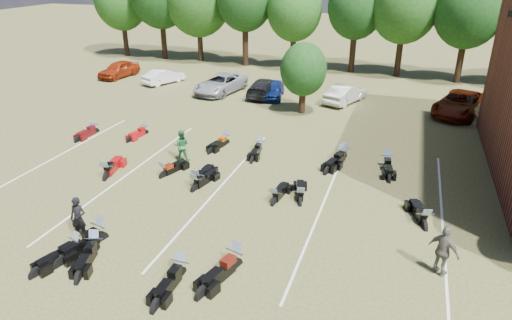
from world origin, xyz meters
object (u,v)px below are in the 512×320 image
at_px(car_4, 273,89).
at_px(person_black, 78,218).
at_px(motorcycle_3, 96,252).
at_px(motorcycle_7, 107,178).
at_px(person_grey, 443,251).
at_px(motorcycle_14, 96,133).
at_px(car_0, 119,69).
at_px(person_green, 181,145).

distance_m(car_4, person_black, 21.34).
height_order(motorcycle_3, motorcycle_7, motorcycle_7).
height_order(person_grey, motorcycle_7, person_grey).
bearing_deg(motorcycle_7, person_black, 103.99).
distance_m(person_black, person_grey, 13.42).
relative_size(car_4, motorcycle_7, 1.59).
bearing_deg(car_4, motorcycle_7, -112.51).
bearing_deg(motorcycle_3, motorcycle_14, 109.50).
relative_size(motorcycle_3, motorcycle_7, 0.92).
relative_size(car_0, person_green, 2.47).
xyz_separation_m(car_0, motorcycle_3, (15.08, -23.88, -0.74)).
bearing_deg(motorcycle_14, person_black, -53.33).
bearing_deg(person_grey, motorcycle_14, 11.61).
xyz_separation_m(car_0, car_4, (15.35, -1.93, -0.08)).
relative_size(car_4, motorcycle_14, 1.76).
relative_size(person_green, motorcycle_3, 0.78).
xyz_separation_m(car_0, person_green, (14.25, -15.22, 0.14)).
relative_size(car_0, motorcycle_14, 1.97).
bearing_deg(motorcycle_7, car_4, -113.69).
height_order(motorcycle_7, motorcycle_14, motorcycle_7).
xyz_separation_m(car_4, person_black, (-1.40, -21.29, 0.22)).
bearing_deg(car_4, person_green, -104.74).
bearing_deg(person_grey, person_black, 42.32).
bearing_deg(motorcycle_3, car_0, 105.17).
bearing_deg(person_green, car_4, -110.55).
distance_m(car_4, person_green, 13.34).
xyz_separation_m(person_grey, motorcycle_7, (-15.51, 2.68, -0.95)).
relative_size(person_black, motorcycle_14, 0.80).
height_order(car_4, person_black, person_black).
bearing_deg(motorcycle_3, motorcycle_7, 104.72).
distance_m(car_0, car_4, 15.47).
relative_size(car_4, person_green, 2.21).
bearing_deg(motorcycle_14, person_grey, -19.14).
xyz_separation_m(car_0, person_grey, (27.20, -21.10, 0.21)).
bearing_deg(person_grey, motorcycle_7, 23.43).
bearing_deg(person_green, person_grey, 139.74).
height_order(car_0, person_black, person_black).
xyz_separation_m(person_green, motorcycle_7, (-2.56, -3.21, -0.87)).
xyz_separation_m(car_4, motorcycle_3, (-0.27, -21.95, -0.66)).
xyz_separation_m(car_4, person_grey, (11.85, -19.18, 0.29)).
distance_m(car_0, motorcycle_7, 21.83).
relative_size(person_green, motorcycle_7, 0.72).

